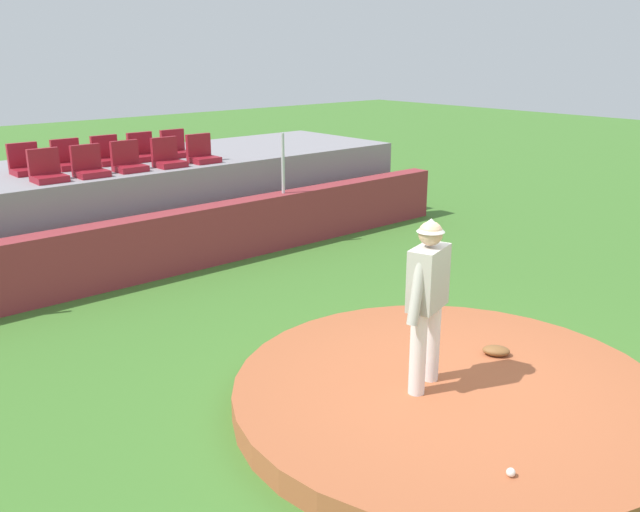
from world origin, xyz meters
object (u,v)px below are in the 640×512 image
(stadium_chair_7, at_px, (107,155))
(stadium_chair_6, at_px, (68,160))
(stadium_chair_2, at_px, (128,162))
(stadium_chair_5, at_px, (26,164))
(stadium_chair_9, at_px, (176,148))
(stadium_chair_0, at_px, (47,171))
(stadium_chair_8, at_px, (143,152))
(fielding_glove, at_px, (496,351))
(baseball, at_px, (511,472))
(stadium_chair_4, at_px, (202,153))
(stadium_chair_1, at_px, (89,167))
(pitcher, at_px, (428,292))
(stadium_chair_3, at_px, (168,158))

(stadium_chair_7, bearing_deg, stadium_chair_6, 1.51)
(stadium_chair_2, relative_size, stadium_chair_5, 1.00)
(stadium_chair_7, relative_size, stadium_chair_9, 1.00)
(stadium_chair_0, height_order, stadium_chair_9, same)
(stadium_chair_8, bearing_deg, stadium_chair_6, 0.27)
(stadium_chair_0, bearing_deg, fielding_glove, 108.91)
(baseball, relative_size, stadium_chair_4, 0.15)
(stadium_chair_2, height_order, stadium_chair_7, same)
(stadium_chair_1, xyz_separation_m, stadium_chair_6, (0.03, 0.92, 0.00))
(stadium_chair_4, relative_size, stadium_chair_8, 1.00)
(pitcher, bearing_deg, stadium_chair_6, 76.69)
(baseball, bearing_deg, stadium_chair_8, 80.13)
(stadium_chair_2, bearing_deg, stadium_chair_9, -148.03)
(stadium_chair_2, distance_m, stadium_chair_9, 1.66)
(fielding_glove, relative_size, stadium_chair_4, 0.60)
(stadium_chair_7, distance_m, stadium_chair_8, 0.68)
(pitcher, bearing_deg, stadium_chair_5, 82.08)
(fielding_glove, relative_size, stadium_chair_7, 0.60)
(stadium_chair_1, relative_size, stadium_chair_8, 1.00)
(stadium_chair_1, height_order, stadium_chair_8, same)
(stadium_chair_5, bearing_deg, stadium_chair_9, -179.42)
(stadium_chair_0, xyz_separation_m, stadium_chair_5, (-0.02, 0.88, 0.00))
(fielding_glove, bearing_deg, baseball, -89.32)
(stadium_chair_6, bearing_deg, stadium_chair_1, 88.24)
(stadium_chair_4, relative_size, stadium_chair_9, 1.00)
(stadium_chair_0, xyz_separation_m, stadium_chair_7, (1.41, 0.92, 0.00))
(stadium_chair_3, xyz_separation_m, stadium_chair_4, (0.70, 0.01, 0.00))
(stadium_chair_1, xyz_separation_m, stadium_chair_7, (0.74, 0.94, 0.00))
(stadium_chair_9, bearing_deg, stadium_chair_1, 23.69)
(stadium_chair_2, xyz_separation_m, stadium_chair_6, (-0.67, 0.88, 0.00))
(stadium_chair_1, relative_size, stadium_chair_5, 1.00)
(stadium_chair_1, bearing_deg, stadium_chair_2, -176.27)
(stadium_chair_1, xyz_separation_m, stadium_chair_5, (-0.69, 0.89, 0.00))
(stadium_chair_4, bearing_deg, baseball, 74.44)
(stadium_chair_1, height_order, stadium_chair_6, same)
(stadium_chair_0, distance_m, stadium_chair_6, 1.14)
(stadium_chair_4, bearing_deg, stadium_chair_7, -34.02)
(baseball, distance_m, stadium_chair_2, 8.35)
(stadium_chair_6, xyz_separation_m, stadium_chair_9, (2.07, 0.00, 0.00))
(baseball, distance_m, stadium_chair_5, 9.16)
(stadium_chair_5, bearing_deg, fielding_glove, 107.02)
(stadium_chair_0, relative_size, stadium_chair_3, 1.00)
(baseball, height_order, stadium_chair_9, stadium_chair_9)
(pitcher, distance_m, stadium_chair_6, 7.63)
(stadium_chair_5, height_order, stadium_chair_8, same)
(stadium_chair_0, distance_m, stadium_chair_1, 0.67)
(pitcher, relative_size, stadium_chair_6, 3.49)
(pitcher, height_order, stadium_chair_3, stadium_chair_3)
(stadium_chair_4, xyz_separation_m, stadium_chair_7, (-1.38, 0.93, 0.00))
(stadium_chair_3, bearing_deg, pitcher, 82.09)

